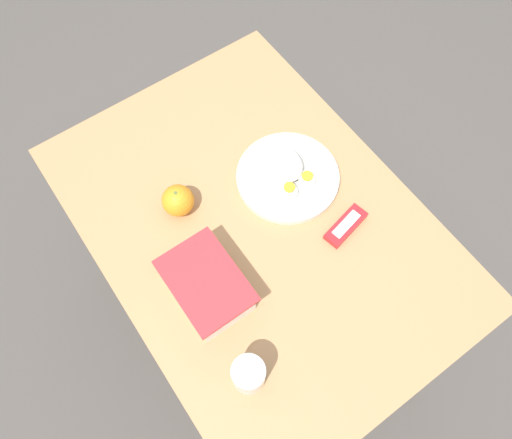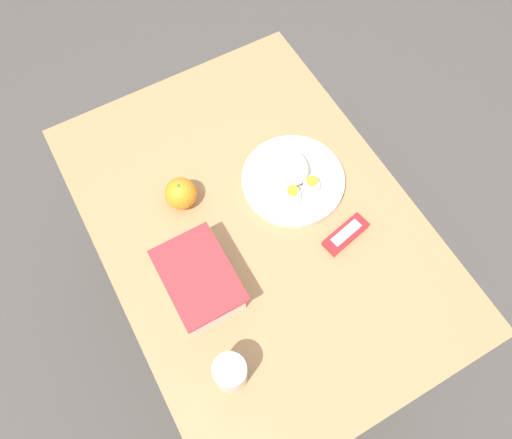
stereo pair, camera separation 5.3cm
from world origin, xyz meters
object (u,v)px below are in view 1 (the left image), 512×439
at_px(food_container, 207,287).
at_px(rice_plate, 287,174).
at_px(drinking_glass, 249,375).
at_px(candy_bar, 346,226).
at_px(orange_fruit, 178,201).

height_order(food_container, rice_plate, food_container).
distance_m(rice_plate, drinking_glass, 0.50).
xyz_separation_m(rice_plate, candy_bar, (-0.19, -0.03, -0.01)).
xyz_separation_m(food_container, orange_fruit, (0.22, -0.06, 0.00)).
height_order(food_container, candy_bar, food_container).
height_order(food_container, orange_fruit, food_container).
bearing_deg(rice_plate, candy_bar, -170.53).
bearing_deg(food_container, rice_plate, -67.11).
relative_size(candy_bar, drinking_glass, 1.34).
bearing_deg(rice_plate, food_container, 112.89).
bearing_deg(candy_bar, food_container, 81.09).
bearing_deg(orange_fruit, rice_plate, -107.19).
bearing_deg(drinking_glass, food_container, -8.91).
relative_size(orange_fruit, candy_bar, 0.63).
distance_m(orange_fruit, drinking_glass, 0.44).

